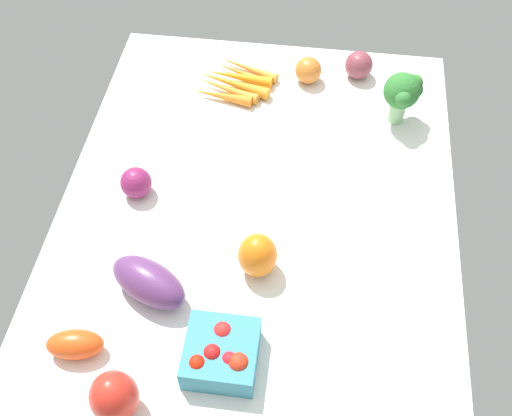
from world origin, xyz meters
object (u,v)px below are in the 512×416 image
at_px(berry_basket, 221,353).
at_px(heirloom_tomato_orange, 308,70).
at_px(broccoli_head, 404,92).
at_px(red_onion_center, 359,65).
at_px(carrot_bunch, 234,82).
at_px(roma_tomato, 75,344).
at_px(bell_pepper_orange, 258,255).
at_px(bell_pepper_red, 114,397).
at_px(eggplant, 149,282).
at_px(red_onion_near_basket, 136,183).

xyz_separation_m(berry_basket, heirloom_tomato_orange, (-0.70, 0.08, 0.00)).
distance_m(broccoli_head, red_onion_center, 0.17).
distance_m(carrot_bunch, red_onion_center, 0.29).
relative_size(broccoli_head, roma_tomato, 1.30).
bearing_deg(carrot_bunch, broccoli_head, 80.48).
xyz_separation_m(bell_pepper_orange, bell_pepper_red, (0.28, -0.18, 0.00)).
relative_size(eggplant, bell_pepper_red, 1.51).
relative_size(eggplant, roma_tomato, 1.57).
bearing_deg(berry_basket, eggplant, -127.37).
bearing_deg(bell_pepper_red, broccoli_head, 148.43).
relative_size(berry_basket, roma_tomato, 1.24).
distance_m(bell_pepper_orange, roma_tomato, 0.33).
distance_m(roma_tomato, red_onion_near_basket, 0.34).
relative_size(roma_tomato, heirloom_tomato_orange, 1.53).
bearing_deg(eggplant, carrot_bunch, 108.72).
distance_m(broccoli_head, eggplant, 0.65).
height_order(bell_pepper_orange, eggplant, bell_pepper_orange).
height_order(red_onion_center, red_onion_near_basket, red_onion_center).
relative_size(bell_pepper_orange, roma_tomato, 0.96).
relative_size(broccoli_head, carrot_bunch, 0.63).
distance_m(heirloom_tomato_orange, red_onion_center, 0.12).
xyz_separation_m(broccoli_head, red_onion_near_basket, (0.27, -0.51, -0.05)).
xyz_separation_m(eggplant, red_onion_center, (-0.62, 0.34, -0.00)).
height_order(broccoli_head, heirloom_tomato_orange, broccoli_head).
height_order(bell_pepper_orange, berry_basket, bell_pepper_orange).
bearing_deg(bell_pepper_red, heirloom_tomato_orange, 164.18).
distance_m(eggplant, roma_tomato, 0.15).
xyz_separation_m(eggplant, bell_pepper_red, (0.21, -0.00, 0.01)).
relative_size(berry_basket, red_onion_near_basket, 1.88).
bearing_deg(eggplant, berry_basket, -12.22).
height_order(carrot_bunch, bell_pepper_red, bell_pepper_red).
bearing_deg(red_onion_near_basket, berry_basket, 34.06).
bearing_deg(red_onion_center, bell_pepper_red, -22.21).
bearing_deg(carrot_bunch, heirloom_tomato_orange, 103.65).
bearing_deg(heirloom_tomato_orange, red_onion_near_basket, -38.93).
xyz_separation_m(broccoli_head, roma_tomato, (0.61, -0.52, -0.05)).
relative_size(carrot_bunch, bell_pepper_red, 1.97).
bearing_deg(eggplant, bell_pepper_orange, 47.46).
distance_m(bell_pepper_orange, berry_basket, 0.19).
relative_size(red_onion_center, red_onion_near_basket, 1.04).
height_order(berry_basket, roma_tomato, berry_basket).
xyz_separation_m(bell_pepper_red, red_onion_center, (-0.83, 0.34, -0.02)).
height_order(carrot_bunch, roma_tomato, roma_tomato).
height_order(broccoli_head, carrot_bunch, broccoli_head).
distance_m(eggplant, carrot_bunch, 0.56).
bearing_deg(bell_pepper_red, carrot_bunch, 175.24).
bearing_deg(heirloom_tomato_orange, eggplant, -20.81).
xyz_separation_m(carrot_bunch, heirloom_tomato_orange, (-0.04, 0.16, 0.02)).
height_order(bell_pepper_orange, red_onion_near_basket, bell_pepper_orange).
xyz_separation_m(broccoli_head, berry_basket, (0.60, -0.29, -0.05)).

